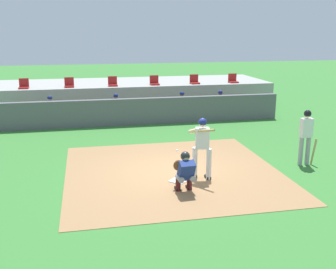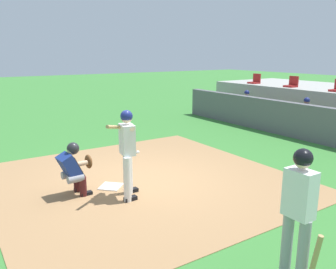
{
  "view_description": "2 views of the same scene",
  "coord_description": "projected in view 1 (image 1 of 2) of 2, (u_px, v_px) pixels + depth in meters",
  "views": [
    {
      "loc": [
        -2.49,
        -11.24,
        4.21
      ],
      "look_at": [
        0.0,
        0.7,
        1.0
      ],
      "focal_mm": 42.85,
      "sensor_mm": 36.0,
      "label": 1
    },
    {
      "loc": [
        6.64,
        -3.65,
        2.87
      ],
      "look_at": [
        0.0,
        0.7,
        1.0
      ],
      "focal_mm": 37.02,
      "sensor_mm": 36.0,
      "label": 2
    }
  ],
  "objects": [
    {
      "name": "ground_plane",
      "position": [
        173.0,
        172.0,
        12.2
      ],
      "size": [
        80.0,
        80.0,
        0.0
      ],
      "primitive_type": "plane",
      "color": "#387A33"
    },
    {
      "name": "dirt_infield",
      "position": [
        173.0,
        172.0,
        12.2
      ],
      "size": [
        6.4,
        6.4,
        0.01
      ],
      "primitive_type": "cube",
      "color": "#9E754C",
      "rests_on": "ground"
    },
    {
      "name": "home_plate",
      "position": [
        179.0,
        181.0,
        11.44
      ],
      "size": [
        0.62,
        0.62,
        0.02
      ],
      "primitive_type": "cube",
      "rotation": [
        0.0,
        0.0,
        0.79
      ],
      "color": "white",
      "rests_on": "dirt_infield"
    },
    {
      "name": "batter_at_plate",
      "position": [
        202.0,
        144.0,
        11.4
      ],
      "size": [
        0.63,
        0.82,
        1.8
      ],
      "color": "silver",
      "rests_on": "ground"
    },
    {
      "name": "catcher_crouched",
      "position": [
        185.0,
        170.0,
        10.56
      ],
      "size": [
        0.5,
        1.78,
        1.13
      ],
      "color": "gray",
      "rests_on": "ground"
    },
    {
      "name": "on_deck_batter",
      "position": [
        306.0,
        134.0,
        12.61
      ],
      "size": [
        0.58,
        0.23,
        1.79
      ],
      "color": "#99999E",
      "rests_on": "ground"
    },
    {
      "name": "dugout_wall",
      "position": [
        142.0,
        111.0,
        18.2
      ],
      "size": [
        13.0,
        0.3,
        1.2
      ],
      "primitive_type": "cube",
      "color": "#59595E",
      "rests_on": "ground"
    },
    {
      "name": "dugout_bench",
      "position": [
        139.0,
        115.0,
        19.25
      ],
      "size": [
        11.8,
        0.44,
        0.45
      ],
      "primitive_type": "cube",
      "color": "olive",
      "rests_on": "ground"
    },
    {
      "name": "dugout_player_0",
      "position": [
        50.0,
        110.0,
        18.18
      ],
      "size": [
        0.49,
        0.7,
        1.3
      ],
      "color": "#939399",
      "rests_on": "ground"
    },
    {
      "name": "dugout_player_1",
      "position": [
        116.0,
        107.0,
        18.77
      ],
      "size": [
        0.49,
        0.7,
        1.3
      ],
      "color": "#939399",
      "rests_on": "ground"
    },
    {
      "name": "dugout_player_2",
      "position": [
        182.0,
        105.0,
        19.4
      ],
      "size": [
        0.49,
        0.7,
        1.3
      ],
      "color": "#939399",
      "rests_on": "ground"
    },
    {
      "name": "dugout_player_3",
      "position": [
        221.0,
        103.0,
        19.78
      ],
      "size": [
        0.49,
        0.7,
        1.3
      ],
      "color": "#939399",
      "rests_on": "ground"
    },
    {
      "name": "stands_platform",
      "position": [
        131.0,
        94.0,
        22.35
      ],
      "size": [
        15.0,
        4.4,
        1.4
      ],
      "primitive_type": "cube",
      "color": "#9E9E99",
      "rests_on": "ground"
    },
    {
      "name": "stadium_seat_0",
      "position": [
        24.0,
        86.0,
        19.62
      ],
      "size": [
        0.46,
        0.46,
        0.48
      ],
      "color": "#A51E1E",
      "rests_on": "stands_platform"
    },
    {
      "name": "stadium_seat_1",
      "position": [
        69.0,
        84.0,
        20.05
      ],
      "size": [
        0.46,
        0.46,
        0.48
      ],
      "color": "#A51E1E",
      "rests_on": "stands_platform"
    },
    {
      "name": "stadium_seat_2",
      "position": [
        113.0,
        83.0,
        20.48
      ],
      "size": [
        0.46,
        0.46,
        0.48
      ],
      "color": "#A51E1E",
      "rests_on": "stands_platform"
    },
    {
      "name": "stadium_seat_3",
      "position": [
        154.0,
        82.0,
        20.91
      ],
      "size": [
        0.46,
        0.46,
        0.48
      ],
      "color": "#A51E1E",
      "rests_on": "stands_platform"
    },
    {
      "name": "stadium_seat_4",
      "position": [
        194.0,
        81.0,
        21.33
      ],
      "size": [
        0.46,
        0.46,
        0.48
      ],
      "color": "#A51E1E",
      "rests_on": "stands_platform"
    },
    {
      "name": "stadium_seat_5",
      "position": [
        233.0,
        80.0,
        21.76
      ],
      "size": [
        0.46,
        0.46,
        0.48
      ],
      "color": "#A51E1E",
      "rests_on": "stands_platform"
    }
  ]
}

